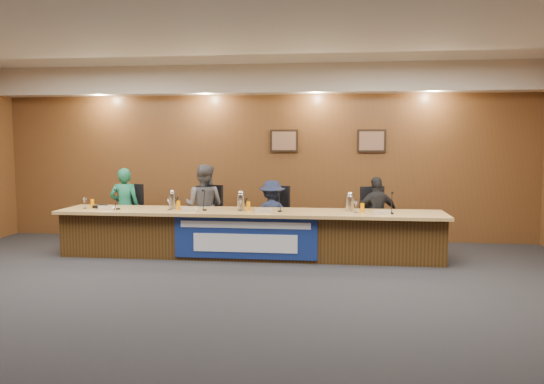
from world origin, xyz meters
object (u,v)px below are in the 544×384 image
at_px(panelist_c, 272,215).
at_px(panelist_d, 377,215).
at_px(office_chair_c, 273,221).
at_px(dais_body, 249,235).
at_px(speakerphone, 103,206).
at_px(panelist_b, 204,206).
at_px(carafe_mid, 241,202).
at_px(office_chair_b, 206,220).
at_px(carafe_right, 350,204).
at_px(panelist_a, 125,207).
at_px(banner, 245,238).
at_px(office_chair_a, 127,218).
at_px(office_chair_d, 376,223).
at_px(carafe_left, 172,201).

bearing_deg(panelist_c, panelist_d, 176.05).
relative_size(panelist_c, office_chair_c, 2.47).
xyz_separation_m(dais_body, speakerphone, (-2.45, -0.01, 0.43)).
relative_size(panelist_b, carafe_mid, 5.86).
distance_m(dais_body, office_chair_b, 1.12).
relative_size(dais_body, panelist_d, 4.76).
distance_m(panelist_c, carafe_right, 1.42).
xyz_separation_m(dais_body, panelist_a, (-2.31, 0.58, 0.34)).
distance_m(carafe_mid, speakerphone, 2.31).
distance_m(banner, office_chair_a, 2.56).
height_order(panelist_c, office_chair_d, panelist_c).
distance_m(banner, panelist_d, 2.29).
relative_size(dais_body, office_chair_a, 12.50).
distance_m(banner, carafe_mid, 0.66).
distance_m(office_chair_a, carafe_left, 1.31).
relative_size(panelist_b, office_chair_b, 3.02).
bearing_deg(office_chair_a, carafe_mid, -13.28).
height_order(panelist_c, panelist_d, panelist_d).
distance_m(panelist_c, panelist_d, 1.76).
height_order(office_chair_b, office_chair_d, same).
relative_size(panelist_b, office_chair_c, 3.02).
distance_m(office_chair_c, carafe_left, 1.74).
bearing_deg(panelist_d, carafe_mid, -0.46).
xyz_separation_m(panelist_d, office_chair_a, (-4.36, 0.10, -0.15)).
xyz_separation_m(panelist_a, panelist_b, (1.43, 0.00, 0.03)).
bearing_deg(dais_body, panelist_a, 165.90).
xyz_separation_m(office_chair_a, speakerphone, (-0.13, -0.69, 0.30)).
bearing_deg(carafe_left, office_chair_c, 23.47).
relative_size(carafe_left, carafe_right, 1.07).
relative_size(dais_body, office_chair_b, 12.50).
height_order(panelist_c, carafe_right, panelist_c).
xyz_separation_m(office_chair_a, office_chair_d, (4.36, 0.00, 0.00)).
relative_size(dais_body, carafe_right, 25.26).
height_order(office_chair_c, carafe_right, carafe_right).
bearing_deg(panelist_c, panelist_b, -3.95).
bearing_deg(panelist_a, carafe_left, 138.52).
bearing_deg(office_chair_d, panelist_b, 165.12).
relative_size(banner, office_chair_b, 4.58).
xyz_separation_m(panelist_d, office_chair_b, (-2.93, 0.10, -0.15)).
height_order(panelist_b, carafe_left, panelist_b).
height_order(panelist_d, speakerphone, panelist_d).
height_order(panelist_a, office_chair_a, panelist_a).
bearing_deg(banner, office_chair_b, 128.94).
xyz_separation_m(panelist_b, carafe_right, (2.47, -0.52, 0.14)).
bearing_deg(panelist_d, office_chair_c, -18.52).
xyz_separation_m(dais_body, carafe_left, (-1.26, 0.01, 0.53)).
relative_size(panelist_d, office_chair_b, 2.63).
bearing_deg(office_chair_c, carafe_mid, -99.87).
height_order(office_chair_a, carafe_mid, carafe_mid).
bearing_deg(panelist_c, speakerphone, 8.30).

